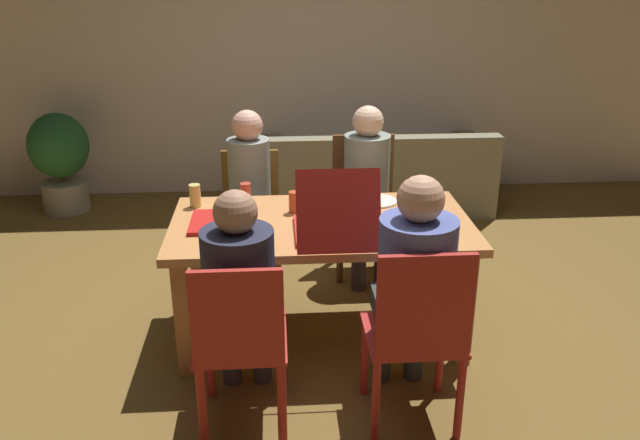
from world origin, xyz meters
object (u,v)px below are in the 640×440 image
object	(u,v)px
person_3	(368,180)
plate_0	(424,219)
person_1	(249,187)
potted_plant	(60,157)
drinking_glass_3	(294,202)
person_0	(240,287)
drinking_glass_1	(246,192)
chair_2	(418,331)
couch	(374,179)
drinking_glass_0	(334,195)
pizza_box_1	(222,222)
pizza_box_0	(334,226)
chair_0	(241,342)
person_2	(413,278)
drinking_glass_2	(195,196)
chair_1	(251,208)
dining_table	(321,236)
plate_1	(378,201)
chair_3	(364,201)

from	to	relation	value
person_3	plate_0	size ratio (longest dim) A/B	5.40
person_1	potted_plant	distance (m)	2.29
person_3	drinking_glass_3	xyz separation A→B (m)	(-0.52, -0.61, 0.08)
person_0	drinking_glass_1	bearing A→B (deg)	90.45
person_1	chair_2	bearing A→B (deg)	-63.68
person_1	potted_plant	world-z (taller)	person_1
drinking_glass_3	couch	size ratio (longest dim) A/B	0.06
drinking_glass_0	pizza_box_1	bearing A→B (deg)	-157.41
person_1	pizza_box_0	distance (m)	1.05
chair_2	plate_0	xyz separation A→B (m)	(0.21, 0.88, 0.20)
chair_0	pizza_box_1	bearing A→B (deg)	98.39
person_2	drinking_glass_1	bearing A→B (deg)	125.96
chair_0	person_0	world-z (taller)	person_0
person_3	drinking_glass_3	world-z (taller)	person_3
drinking_glass_0	potted_plant	bearing A→B (deg)	138.72
drinking_glass_2	couch	world-z (taller)	drinking_glass_2
person_1	person_2	size ratio (longest dim) A/B	0.97
chair_1	drinking_glass_2	distance (m)	0.71
person_3	couch	world-z (taller)	person_3
drinking_glass_1	potted_plant	size ratio (longest dim) A/B	0.13
chair_0	drinking_glass_3	size ratio (longest dim) A/B	7.23
drinking_glass_3	potted_plant	distance (m)	2.89
chair_0	chair_1	world-z (taller)	chair_0
dining_table	person_0	xyz separation A→B (m)	(-0.43, -0.72, 0.06)
chair_1	plate_1	world-z (taller)	chair_1
couch	pizza_box_1	bearing A→B (deg)	-119.17
chair_2	drinking_glass_3	size ratio (longest dim) A/B	7.58
plate_1	couch	xyz separation A→B (m)	(0.26, 1.83, -0.46)
chair_1	couch	bearing A→B (deg)	50.18
person_3	chair_3	bearing A→B (deg)	90.00
chair_1	drinking_glass_0	xyz separation A→B (m)	(0.52, -0.58, 0.29)
person_0	drinking_glass_1	size ratio (longest dim) A/B	10.18
dining_table	pizza_box_0	size ratio (longest dim) A/B	3.06
dining_table	drinking_glass_3	distance (m)	0.26
person_3	drinking_glass_0	size ratio (longest dim) A/B	10.48
chair_3	couch	xyz separation A→B (m)	(0.26, 1.22, -0.24)
dining_table	chair_2	xyz separation A→B (m)	(0.37, -0.90, -0.10)
dining_table	plate_0	distance (m)	0.59
pizza_box_1	drinking_glass_3	bearing A→B (deg)	20.16
pizza_box_1	drinking_glass_0	world-z (taller)	drinking_glass_0
person_0	drinking_glass_1	xyz separation A→B (m)	(-0.01, 1.08, 0.08)
dining_table	chair_0	size ratio (longest dim) A/B	1.86
dining_table	plate_0	bearing A→B (deg)	-2.61
drinking_glass_2	drinking_glass_1	bearing A→B (deg)	13.32
person_2	pizza_box_0	bearing A→B (deg)	120.39
person_1	couch	distance (m)	1.82
person_1	drinking_glass_0	xyz separation A→B (m)	(0.52, -0.44, 0.08)
dining_table	drinking_glass_1	distance (m)	0.58
couch	drinking_glass_0	bearing A→B (deg)	-106.01
chair_2	drinking_glass_1	distance (m)	1.52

